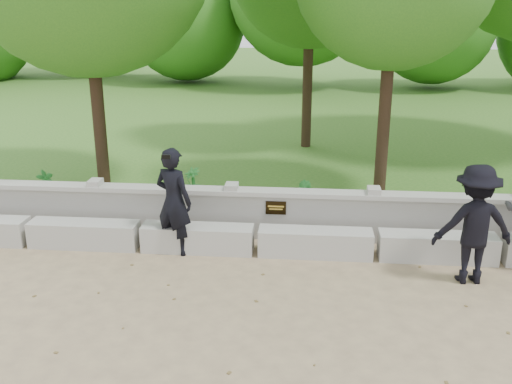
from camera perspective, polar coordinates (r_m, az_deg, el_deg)
ground at (r=8.09m, az=-1.28°, el=-11.61°), size 80.00×80.00×0.00m
lawn at (r=21.34m, az=3.03°, el=7.70°), size 40.00×22.00×0.25m
concrete_bench at (r=9.68m, az=-0.01°, el=-4.86°), size 11.90×0.45×0.45m
parapet_wall at (r=10.24m, az=0.36°, el=-2.10°), size 12.50×0.35×0.90m
man_main at (r=9.55m, az=-8.22°, el=-0.93°), size 0.79×0.74×1.84m
visitor_mid at (r=9.07m, az=20.98°, el=-3.05°), size 1.25×0.81×1.84m
shrub_a at (r=12.02m, az=-20.21°, el=0.49°), size 0.39×0.43×0.68m
shrub_b at (r=10.83m, az=4.74°, el=-0.49°), size 0.38×0.42×0.61m
shrub_d at (r=11.63m, az=-6.39°, el=0.87°), size 0.49×0.48×0.65m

